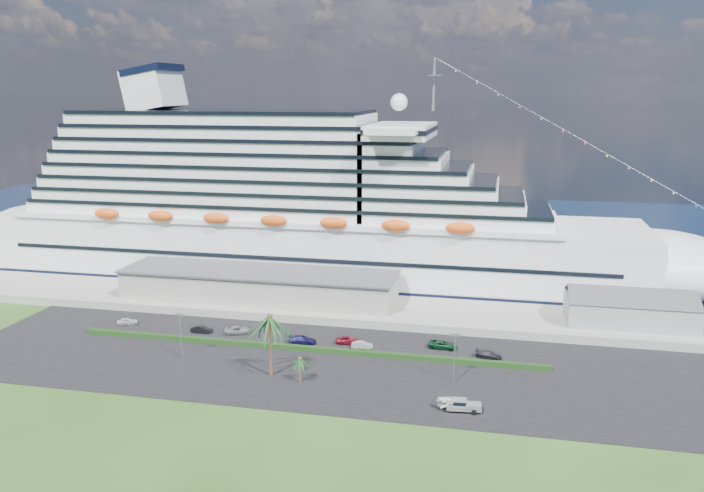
% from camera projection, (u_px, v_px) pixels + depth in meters
% --- Properties ---
extents(ground, '(420.00, 420.00, 0.00)m').
position_uv_depth(ground, '(323.00, 392.00, 108.64)').
color(ground, '#294818').
rests_on(ground, ground).
extents(asphalt_lot, '(140.00, 38.00, 0.12)m').
position_uv_depth(asphalt_lot, '(339.00, 365.00, 119.11)').
color(asphalt_lot, black).
rests_on(asphalt_lot, ground).
extents(wharf, '(240.00, 20.00, 1.80)m').
position_uv_depth(wharf, '(370.00, 309.00, 146.56)').
color(wharf, gray).
rests_on(wharf, ground).
extents(water, '(420.00, 160.00, 0.02)m').
position_uv_depth(water, '(420.00, 231.00, 232.52)').
color(water, '#0B1D33').
rests_on(water, ground).
extents(cruise_ship, '(191.00, 38.00, 54.00)m').
position_uv_depth(cruise_ship, '(304.00, 214.00, 170.39)').
color(cruise_ship, silver).
rests_on(cruise_ship, ground).
extents(terminal_building, '(61.00, 15.00, 6.30)m').
position_uv_depth(terminal_building, '(259.00, 284.00, 150.83)').
color(terminal_building, gray).
rests_on(terminal_building, wharf).
extents(port_shed, '(24.00, 12.31, 7.37)m').
position_uv_depth(port_shed, '(629.00, 310.00, 135.01)').
color(port_shed, gray).
rests_on(port_shed, wharf).
extents(hedge, '(88.00, 1.10, 0.90)m').
position_uv_depth(hedge, '(303.00, 348.00, 125.42)').
color(hedge, '#193311').
rests_on(hedge, asphalt_lot).
extents(lamp_post_left, '(1.60, 0.35, 8.27)m').
position_uv_depth(lamp_post_left, '(181.00, 330.00, 120.88)').
color(lamp_post_left, gray).
rests_on(lamp_post_left, asphalt_lot).
extents(lamp_post_right, '(1.60, 0.35, 8.27)m').
position_uv_depth(lamp_post_right, '(455.00, 352.00, 110.94)').
color(lamp_post_right, gray).
rests_on(lamp_post_right, asphalt_lot).
extents(palm_tall, '(8.82, 8.82, 11.13)m').
position_uv_depth(palm_tall, '(270.00, 324.00, 112.49)').
color(palm_tall, '#47301E').
rests_on(palm_tall, ground).
extents(palm_short, '(3.53, 3.53, 4.56)m').
position_uv_depth(palm_short, '(300.00, 362.00, 111.14)').
color(palm_short, '#47301E').
rests_on(palm_short, ground).
extents(parked_car_0, '(4.41, 3.06, 1.39)m').
position_uv_depth(parked_car_0, '(127.00, 321.00, 139.28)').
color(parked_car_0, silver).
rests_on(parked_car_0, asphalt_lot).
extents(parked_car_1, '(4.25, 1.48, 1.40)m').
position_uv_depth(parked_car_1, '(202.00, 329.00, 134.64)').
color(parked_car_1, black).
rests_on(parked_car_1, asphalt_lot).
extents(parked_car_2, '(5.64, 3.93, 1.43)m').
position_uv_depth(parked_car_2, '(238.00, 330.00, 134.14)').
color(parked_car_2, '#919599').
rests_on(parked_car_2, asphalt_lot).
extents(parked_car_3, '(5.34, 2.48, 1.51)m').
position_uv_depth(parked_car_3, '(302.00, 340.00, 128.89)').
color(parked_car_3, '#151446').
rests_on(parked_car_3, asphalt_lot).
extents(parked_car_4, '(4.81, 2.51, 1.56)m').
position_uv_depth(parked_car_4, '(348.00, 340.00, 128.68)').
color(parked_car_4, maroon).
rests_on(parked_car_4, asphalt_lot).
extents(parked_car_5, '(4.10, 1.84, 1.31)m').
position_uv_depth(parked_car_5, '(362.00, 345.00, 126.51)').
color(parked_car_5, '#B5B8BD').
rests_on(parked_car_5, asphalt_lot).
extents(parked_car_6, '(5.49, 2.81, 1.48)m').
position_uv_depth(parked_car_6, '(443.00, 345.00, 126.41)').
color(parked_car_6, '#0D361C').
rests_on(parked_car_6, asphalt_lot).
extents(parked_car_7, '(4.98, 2.88, 1.36)m').
position_uv_depth(parked_car_7, '(489.00, 354.00, 121.86)').
color(parked_car_7, black).
rests_on(parked_car_7, asphalt_lot).
extents(pickup_truck, '(5.36, 2.37, 1.84)m').
position_uv_depth(pickup_truck, '(463.00, 405.00, 101.52)').
color(pickup_truck, black).
rests_on(pickup_truck, asphalt_lot).
extents(boat_trailer, '(6.33, 4.35, 1.79)m').
position_uv_depth(boat_trailer, '(455.00, 402.00, 101.99)').
color(boat_trailer, gray).
rests_on(boat_trailer, asphalt_lot).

